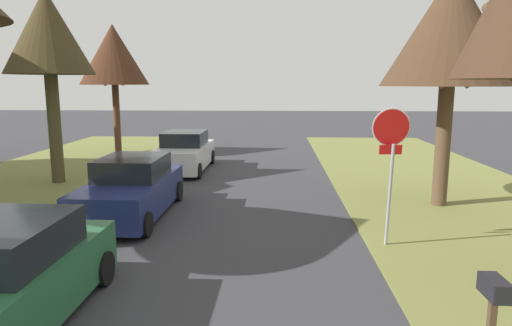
{
  "coord_description": "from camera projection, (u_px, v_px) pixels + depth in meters",
  "views": [
    {
      "loc": [
        1.6,
        0.48,
        3.51
      ],
      "look_at": [
        1.12,
        11.14,
        1.64
      ],
      "focal_mm": 31.87,
      "sensor_mm": 36.0,
      "label": 1
    }
  ],
  "objects": [
    {
      "name": "stop_sign_far",
      "position": [
        391.0,
        147.0,
        9.52
      ],
      "size": [
        0.81,
        0.39,
        2.96
      ],
      "color": "#9EA0A5",
      "rests_on": "grass_verge_right"
    },
    {
      "name": "street_tree_right_mid_b",
      "position": [
        451.0,
        30.0,
        12.3
      ],
      "size": [
        3.67,
        3.67,
        6.51
      ],
      "color": "brown",
      "rests_on": "grass_verge_right"
    },
    {
      "name": "street_tree_left_mid_b",
      "position": [
        48.0,
        35.0,
        15.29
      ],
      "size": [
        2.96,
        2.96,
        6.58
      ],
      "color": "#4C4327",
      "rests_on": "grass_verge_left"
    },
    {
      "name": "street_tree_left_far",
      "position": [
        113.0,
        55.0,
        21.63
      ],
      "size": [
        3.25,
        3.25,
        6.23
      ],
      "color": "brown",
      "rests_on": "grass_verge_left"
    },
    {
      "name": "parked_sedan_navy",
      "position": [
        132.0,
        189.0,
        12.11
      ],
      "size": [
        1.98,
        4.42,
        1.57
      ],
      "color": "navy",
      "rests_on": "ground"
    },
    {
      "name": "parked_sedan_white",
      "position": [
        184.0,
        153.0,
        18.52
      ],
      "size": [
        1.98,
        4.42,
        1.57
      ],
      "color": "white",
      "rests_on": "ground"
    },
    {
      "name": "curbside_mailbox",
      "position": [
        494.0,
        300.0,
        5.2
      ],
      "size": [
        0.22,
        0.44,
        1.27
      ],
      "color": "brown",
      "rests_on": "grass_verge_right"
    }
  ]
}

